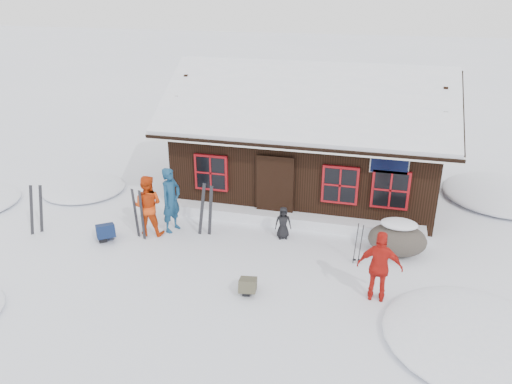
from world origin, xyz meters
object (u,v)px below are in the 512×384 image
at_px(backpack_blue, 106,234).
at_px(ski_pair_left, 36,210).
at_px(skier_orange_left, 147,205).
at_px(ski_poles, 358,244).
at_px(skier_orange_right, 380,267).
at_px(boulder, 397,239).
at_px(skier_crouched, 283,223).
at_px(backpack_olive, 248,287).
at_px(skier_teal, 171,200).

bearing_deg(backpack_blue, ski_pair_left, 146.63).
bearing_deg(ski_pair_left, skier_orange_left, -20.73).
bearing_deg(ski_poles, skier_orange_right, -69.81).
relative_size(boulder, ski_pair_left, 1.00).
relative_size(skier_crouched, backpack_blue, 1.45).
xyz_separation_m(skier_orange_right, backpack_blue, (-7.49, 1.00, -0.68)).
distance_m(skier_orange_left, backpack_olive, 4.19).
relative_size(skier_crouched, ski_poles, 0.81).
xyz_separation_m(skier_crouched, backpack_olive, (-0.24, -2.86, -0.33)).
distance_m(skier_orange_right, skier_crouched, 3.60).
xyz_separation_m(ski_pair_left, backpack_olive, (6.64, -1.39, -0.57)).
height_order(skier_orange_right, backpack_blue, skier_orange_right).
xyz_separation_m(skier_teal, backpack_blue, (-1.60, -1.02, -0.78)).
distance_m(skier_crouched, ski_poles, 2.30).
xyz_separation_m(skier_crouched, backpack_blue, (-4.81, -1.35, -0.30)).
xyz_separation_m(ski_poles, backpack_olive, (-2.37, -2.01, -0.40)).
relative_size(skier_orange_left, skier_orange_right, 1.04).
bearing_deg(skier_orange_left, backpack_olive, 139.86).
height_order(skier_orange_left, skier_crouched, skier_orange_left).
height_order(boulder, backpack_olive, boulder).
xyz_separation_m(skier_teal, ski_pair_left, (-3.67, -1.13, -0.25)).
relative_size(skier_orange_right, ski_pair_left, 1.13).
bearing_deg(ski_poles, skier_orange_left, 178.75).
bearing_deg(boulder, skier_teal, -177.97).
xyz_separation_m(boulder, ski_pair_left, (-9.99, -1.35, 0.26)).
xyz_separation_m(skier_teal, boulder, (6.32, 0.22, -0.51)).
relative_size(skier_orange_left, backpack_blue, 2.75).
bearing_deg(boulder, skier_orange_left, -174.94).
relative_size(skier_teal, backpack_blue, 2.95).
relative_size(skier_teal, skier_orange_right, 1.12).
xyz_separation_m(skier_orange_left, ski_pair_left, (-3.11, -0.74, -0.18)).
distance_m(skier_teal, skier_crouched, 3.26).
bearing_deg(backpack_olive, skier_orange_left, 139.45).
bearing_deg(backpack_olive, ski_pair_left, 158.79).
bearing_deg(boulder, skier_crouched, 177.88).
height_order(skier_teal, skier_crouched, skier_teal).
xyz_separation_m(skier_teal, skier_orange_right, (5.90, -2.02, -0.10)).
xyz_separation_m(skier_orange_right, backpack_olive, (-2.92, -0.50, -0.72)).
bearing_deg(skier_crouched, backpack_olive, -110.37).
relative_size(skier_teal, backpack_olive, 3.66).
relative_size(skier_orange_right, backpack_olive, 3.28).
distance_m(skier_orange_right, backpack_blue, 7.59).
height_order(ski_pair_left, ski_poles, ski_pair_left).
height_order(ski_pair_left, backpack_blue, ski_pair_left).
distance_m(skier_teal, boulder, 6.34).
distance_m(skier_teal, skier_orange_right, 6.23).
bearing_deg(ski_pair_left, skier_crouched, -22.12).
xyz_separation_m(skier_crouched, ski_pair_left, (-6.88, -1.47, 0.24)).
bearing_deg(skier_crouched, boulder, -17.76).
distance_m(skier_teal, skier_orange_left, 0.68).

